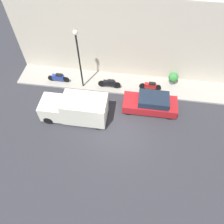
% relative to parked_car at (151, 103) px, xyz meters
% --- Properties ---
extents(ground_plane, '(60.00, 60.00, 0.00)m').
position_rel_parked_car_xyz_m(ground_plane, '(-2.39, 1.85, -0.68)').
color(ground_plane, '#2D2D33').
extents(sidewalk, '(2.30, 18.67, 0.14)m').
position_rel_parked_car_xyz_m(sidewalk, '(2.33, 1.85, -0.61)').
color(sidewalk, gray).
rests_on(sidewalk, ground_plane).
extents(building_facade, '(0.30, 18.67, 6.73)m').
position_rel_parked_car_xyz_m(building_facade, '(3.64, 1.85, 2.69)').
color(building_facade, beige).
rests_on(building_facade, ground_plane).
extents(parked_car, '(1.66, 4.02, 1.42)m').
position_rel_parked_car_xyz_m(parked_car, '(0.00, 0.00, 0.00)').
color(parked_car, maroon).
rests_on(parked_car, ground_plane).
extents(delivery_van, '(1.84, 4.75, 2.05)m').
position_rel_parked_car_xyz_m(delivery_van, '(-1.51, 5.38, 0.36)').
color(delivery_van, silver).
rests_on(delivery_van, ground_plane).
extents(motorcycle_blue, '(0.30, 1.82, 0.79)m').
position_rel_parked_car_xyz_m(motorcycle_blue, '(1.83, 7.69, -0.11)').
color(motorcycle_blue, navy).
rests_on(motorcycle_blue, sidewalk).
extents(motorcycle_black, '(0.30, 1.84, 0.79)m').
position_rel_parked_car_xyz_m(motorcycle_black, '(1.73, 3.37, -0.10)').
color(motorcycle_black, black).
rests_on(motorcycle_black, sidewalk).
extents(motorcycle_red, '(0.30, 1.76, 0.74)m').
position_rel_parked_car_xyz_m(motorcycle_red, '(1.94, 0.07, -0.13)').
color(motorcycle_red, '#B21E1E').
rests_on(motorcycle_red, sidewalk).
extents(streetlamp, '(0.34, 0.34, 5.14)m').
position_rel_parked_car_xyz_m(streetlamp, '(1.58, 5.57, 2.83)').
color(streetlamp, black).
rests_on(streetlamp, sidewalk).
extents(potted_plant, '(0.79, 0.79, 1.08)m').
position_rel_parked_car_xyz_m(potted_plant, '(2.90, -1.73, 0.10)').
color(potted_plant, slate).
rests_on(potted_plant, sidewalk).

